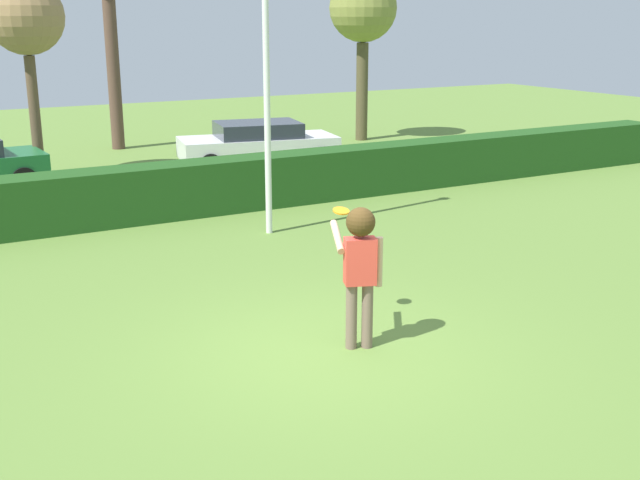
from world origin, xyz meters
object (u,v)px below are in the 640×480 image
object	(u,v)px
parked_car_white	(258,143)
lamppost	(266,48)
oak_tree	(26,19)
person	(360,258)
frisbee	(341,211)
willow_tree	(363,11)

from	to	relation	value
parked_car_white	lamppost	bearing A→B (deg)	-113.18
lamppost	oak_tree	distance (m)	8.10
lamppost	parked_car_white	world-z (taller)	lamppost
parked_car_white	person	bearing A→B (deg)	-109.12
frisbee	parked_car_white	bearing A→B (deg)	70.65
willow_tree	oak_tree	world-z (taller)	willow_tree
frisbee	parked_car_white	xyz separation A→B (m)	(3.81, 10.85, -0.85)
parked_car_white	willow_tree	world-z (taller)	willow_tree
parked_car_white	oak_tree	xyz separation A→B (m)	(-5.51, 1.30, 3.23)
frisbee	lamppost	distance (m)	5.09
frisbee	lamppost	world-z (taller)	lamppost
person	oak_tree	size ratio (longest dim) A/B	0.36
frisbee	parked_car_white	distance (m)	11.54
oak_tree	lamppost	bearing A→B (deg)	-69.56
lamppost	person	bearing A→B (deg)	-104.21
person	oak_tree	xyz separation A→B (m)	(-1.43, 13.06, 2.76)
frisbee	person	bearing A→B (deg)	-106.26
frisbee	willow_tree	world-z (taller)	willow_tree
willow_tree	oak_tree	distance (m)	10.83
frisbee	oak_tree	distance (m)	12.51
person	lamppost	world-z (taller)	lamppost
lamppost	oak_tree	bearing A→B (deg)	110.44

